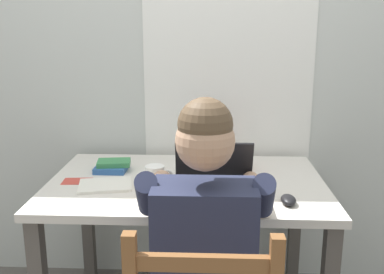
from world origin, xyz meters
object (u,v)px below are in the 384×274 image
at_px(book_stack_main, 226,158).
at_px(landscape_photo_print, 77,181).
at_px(laptop, 214,186).
at_px(coffee_mug_white, 155,176).
at_px(desk, 187,201).
at_px(computer_mouse, 288,200).
at_px(seated_person, 205,246).
at_px(coffee_mug_dark, 185,169).
at_px(book_stack_side, 112,166).

relative_size(book_stack_main, landscape_photo_print, 1.59).
height_order(laptop, landscape_photo_print, laptop).
xyz_separation_m(laptop, coffee_mug_white, (-0.26, 0.13, -0.01)).
height_order(desk, computer_mouse, computer_mouse).
bearing_deg(desk, seated_person, -79.26).
relative_size(laptop, landscape_photo_print, 2.54).
xyz_separation_m(computer_mouse, coffee_mug_dark, (-0.43, 0.27, 0.03)).
bearing_deg(book_stack_main, desk, -132.84).
bearing_deg(desk, book_stack_side, 161.23).
bearing_deg(computer_mouse, seated_person, -145.50).
distance_m(computer_mouse, coffee_mug_dark, 0.51).
xyz_separation_m(seated_person, book_stack_main, (0.09, 0.69, 0.12)).
bearing_deg(coffee_mug_white, book_stack_main, 40.89).
relative_size(desk, book_stack_side, 7.26).
height_order(computer_mouse, coffee_mug_dark, coffee_mug_dark).
relative_size(desk, seated_person, 1.03).
relative_size(desk, landscape_photo_print, 9.72).
height_order(book_stack_side, landscape_photo_print, book_stack_side).
bearing_deg(seated_person, book_stack_main, 82.25).
bearing_deg(computer_mouse, coffee_mug_dark, 148.17).
xyz_separation_m(coffee_mug_dark, landscape_photo_print, (-0.49, -0.04, -0.05)).
bearing_deg(coffee_mug_dark, seated_person, -78.49).
xyz_separation_m(computer_mouse, coffee_mug_white, (-0.56, 0.18, 0.03)).
bearing_deg(coffee_mug_white, seated_person, -61.10).
xyz_separation_m(laptop, book_stack_side, (-0.50, 0.33, -0.03)).
xyz_separation_m(laptop, computer_mouse, (0.30, -0.05, -0.04)).
bearing_deg(book_stack_main, laptop, -98.44).
bearing_deg(coffee_mug_dark, desk, -48.01).
relative_size(laptop, book_stack_side, 1.90).
xyz_separation_m(seated_person, book_stack_side, (-0.46, 0.61, 0.10)).
bearing_deg(book_stack_main, computer_mouse, -62.59).
distance_m(coffee_mug_dark, book_stack_side, 0.38).
relative_size(seated_person, book_stack_main, 5.97).
relative_size(seated_person, computer_mouse, 12.31).
bearing_deg(laptop, seated_person, -96.75).
bearing_deg(computer_mouse, landscape_photo_print, 166.34).
height_order(computer_mouse, coffee_mug_white, coffee_mug_white).
height_order(coffee_mug_white, landscape_photo_print, coffee_mug_white).
bearing_deg(laptop, book_stack_main, 81.56).
bearing_deg(landscape_photo_print, book_stack_main, 14.72).
height_order(desk, landscape_photo_print, landscape_photo_print).
bearing_deg(landscape_photo_print, computer_mouse, -17.70).
distance_m(desk, laptop, 0.28).
bearing_deg(computer_mouse, desk, 148.59).
height_order(computer_mouse, landscape_photo_print, computer_mouse).
height_order(seated_person, coffee_mug_white, seated_person).
bearing_deg(computer_mouse, laptop, 169.95).
xyz_separation_m(coffee_mug_white, coffee_mug_dark, (0.12, 0.09, 0.00)).
relative_size(computer_mouse, coffee_mug_white, 0.80).
bearing_deg(computer_mouse, book_stack_side, 154.18).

